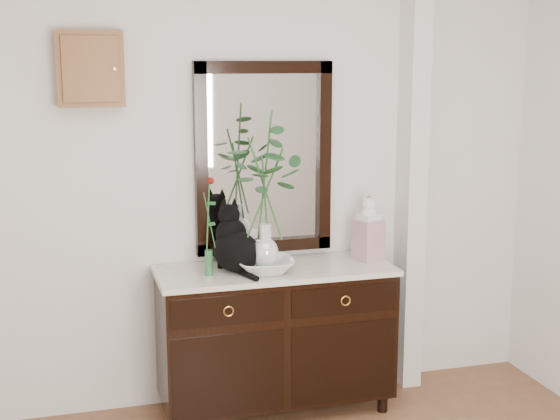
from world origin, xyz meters
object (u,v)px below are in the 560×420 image
object	(u,v)px
cat	(236,238)
lotus_bowl	(265,266)
ginger_jar	(368,228)
sideboard	(275,332)

from	to	relation	value
cat	lotus_bowl	world-z (taller)	cat
cat	lotus_bowl	size ratio (longest dim) A/B	1.18
lotus_bowl	ginger_jar	size ratio (longest dim) A/B	0.83
sideboard	ginger_jar	size ratio (longest dim) A/B	3.49
sideboard	lotus_bowl	bearing A→B (deg)	-135.15
sideboard	lotus_bowl	xyz separation A→B (m)	(-0.08, -0.08, 0.41)
sideboard	ginger_jar	world-z (taller)	ginger_jar
cat	ginger_jar	world-z (taller)	ginger_jar
sideboard	cat	bearing A→B (deg)	179.71
cat	lotus_bowl	bearing A→B (deg)	-46.83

